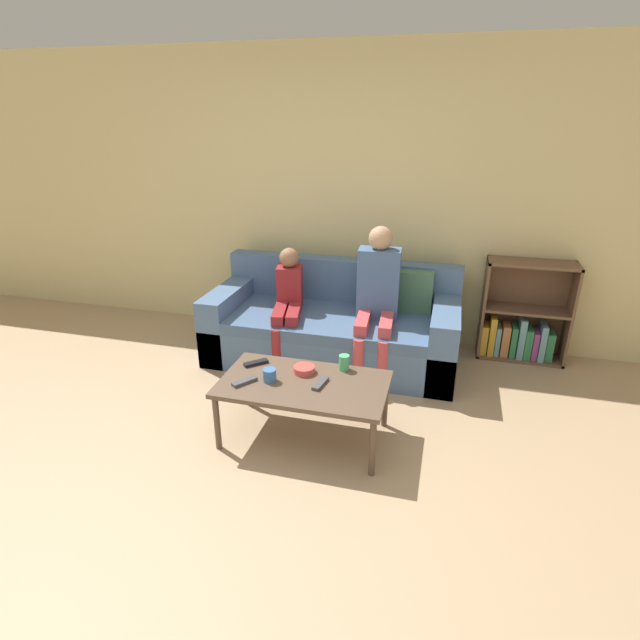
# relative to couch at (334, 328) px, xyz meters

# --- Properties ---
(ground_plane) EXTENTS (22.00, 22.00, 0.00)m
(ground_plane) POSITION_rel_couch_xyz_m (-0.08, -1.83, -0.28)
(ground_plane) COLOR tan
(wall_back) EXTENTS (12.00, 0.06, 2.60)m
(wall_back) POSITION_rel_couch_xyz_m (-0.08, 0.60, 1.02)
(wall_back) COLOR beige
(wall_back) RESTS_ON ground_plane
(couch) EXTENTS (2.12, 0.94, 0.82)m
(couch) POSITION_rel_couch_xyz_m (0.00, 0.00, 0.00)
(couch) COLOR #4C6B93
(couch) RESTS_ON ground_plane
(bookshelf) EXTENTS (0.73, 0.28, 0.88)m
(bookshelf) POSITION_rel_couch_xyz_m (1.59, 0.44, 0.05)
(bookshelf) COLOR brown
(bookshelf) RESTS_ON ground_plane
(coffee_table) EXTENTS (1.09, 0.61, 0.42)m
(coffee_table) POSITION_rel_couch_xyz_m (0.09, -1.21, 0.10)
(coffee_table) COLOR brown
(coffee_table) RESTS_ON ground_plane
(person_adult) EXTENTS (0.35, 0.66, 1.20)m
(person_adult) POSITION_rel_couch_xyz_m (0.38, -0.09, 0.41)
(person_adult) COLOR #C6474C
(person_adult) RESTS_ON ground_plane
(person_child) EXTENTS (0.34, 0.67, 0.97)m
(person_child) POSITION_rel_couch_xyz_m (-0.37, -0.14, 0.27)
(person_child) COLOR maroon
(person_child) RESTS_ON ground_plane
(cup_near) EXTENTS (0.09, 0.09, 0.09)m
(cup_near) POSITION_rel_couch_xyz_m (-0.13, -1.25, 0.18)
(cup_near) COLOR #3D70B2
(cup_near) RESTS_ON coffee_table
(cup_far) EXTENTS (0.07, 0.07, 0.11)m
(cup_far) POSITION_rel_couch_xyz_m (0.30, -0.98, 0.19)
(cup_far) COLOR #4CB77A
(cup_far) RESTS_ON coffee_table
(tv_remote_0) EXTENTS (0.08, 0.18, 0.02)m
(tv_remote_0) POSITION_rel_couch_xyz_m (0.20, -1.22, 0.15)
(tv_remote_0) COLOR #47474C
(tv_remote_0) RESTS_ON coffee_table
(tv_remote_1) EXTENTS (0.16, 0.15, 0.02)m
(tv_remote_1) POSITION_rel_couch_xyz_m (-0.31, -1.06, 0.15)
(tv_remote_1) COLOR black
(tv_remote_1) RESTS_ON coffee_table
(tv_remote_2) EXTENTS (0.14, 0.17, 0.02)m
(tv_remote_2) POSITION_rel_couch_xyz_m (-0.28, -1.32, 0.15)
(tv_remote_2) COLOR #47474C
(tv_remote_2) RESTS_ON coffee_table
(snack_bowl) EXTENTS (0.14, 0.14, 0.05)m
(snack_bowl) POSITION_rel_couch_xyz_m (0.05, -1.09, 0.16)
(snack_bowl) COLOR #DB4C47
(snack_bowl) RESTS_ON coffee_table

